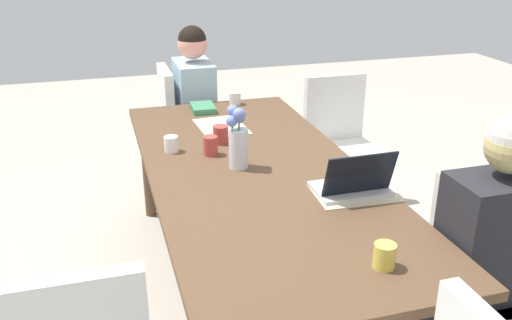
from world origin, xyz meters
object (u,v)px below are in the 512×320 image
at_px(person_head_left_left_near, 196,121).
at_px(chair_far_right_near, 340,138).
at_px(coffee_mug_near_left, 384,256).
at_px(dining_table, 256,182).
at_px(book_red_cover, 203,108).
at_px(coffee_mug_centre_right, 211,146).
at_px(person_far_left_mid, 489,274).
at_px(chair_head_left_left_near, 184,123).
at_px(chair_far_left_mid, 488,268).
at_px(laptop_far_left_mid, 353,184).
at_px(flower_vase, 238,137).
at_px(coffee_mug_centre_left, 235,98).
at_px(coffee_mug_far_left, 221,135).
at_px(coffee_mug_near_right, 171,144).

height_order(person_head_left_left_near, chair_far_right_near, person_head_left_left_near).
bearing_deg(coffee_mug_near_left, dining_table, -168.82).
relative_size(chair_far_right_near, book_red_cover, 4.50).
relative_size(chair_far_right_near, coffee_mug_centre_right, 9.19).
bearing_deg(person_far_left_mid, chair_head_left_left_near, -159.90).
xyz_separation_m(person_far_left_mid, chair_far_right_near, (-1.68, 0.11, -0.03)).
bearing_deg(coffee_mug_near_left, chair_far_right_near, 159.89).
relative_size(chair_far_left_mid, chair_far_right_near, 1.00).
relative_size(person_head_left_left_near, chair_far_right_near, 1.33).
bearing_deg(chair_far_right_near, dining_table, -44.13).
distance_m(dining_table, laptop_far_left_mid, 0.51).
height_order(chair_far_right_near, coffee_mug_centre_right, chair_far_right_near).
height_order(person_head_left_left_near, flower_vase, person_head_left_left_near).
distance_m(chair_head_left_left_near, person_head_left_left_near, 0.10).
xyz_separation_m(person_far_left_mid, laptop_far_left_mid, (-0.45, -0.39, 0.25)).
bearing_deg(coffee_mug_centre_right, person_head_left_left_near, 173.52).
height_order(dining_table, flower_vase, flower_vase).
relative_size(person_far_left_mid, book_red_cover, 5.97).
distance_m(laptop_far_left_mid, coffee_mug_centre_left, 1.45).
bearing_deg(coffee_mug_far_left, chair_far_right_near, 116.81).
relative_size(dining_table, coffee_mug_near_left, 26.26).
height_order(coffee_mug_near_right, coffee_mug_centre_left, coffee_mug_near_right).
relative_size(dining_table, coffee_mug_centre_left, 28.97).
height_order(flower_vase, book_red_cover, flower_vase).
relative_size(chair_far_right_near, coffee_mug_far_left, 9.39).
relative_size(chair_far_left_mid, flower_vase, 2.93).
bearing_deg(coffee_mug_near_left, book_red_cover, -172.89).
height_order(chair_head_left_left_near, flower_vase, flower_vase).
bearing_deg(person_head_left_left_near, book_red_cover, -3.00).
height_order(dining_table, coffee_mug_near_right, coffee_mug_near_right).
bearing_deg(coffee_mug_near_right, chair_far_right_near, 113.30).
bearing_deg(coffee_mug_near_left, flower_vase, -165.34).
bearing_deg(coffee_mug_centre_right, chair_head_left_left_near, 177.36).
xyz_separation_m(dining_table, coffee_mug_near_left, (0.92, 0.18, 0.11)).
relative_size(chair_far_left_mid, laptop_far_left_mid, 2.81).
height_order(dining_table, person_head_left_left_near, person_head_left_left_near).
bearing_deg(dining_table, coffee_mug_centre_left, 170.85).
bearing_deg(coffee_mug_centre_left, coffee_mug_near_left, 0.27).
height_order(coffee_mug_centre_left, book_red_cover, coffee_mug_centre_left).
bearing_deg(person_head_left_left_near, flower_vase, -1.61).
height_order(coffee_mug_near_left, coffee_mug_far_left, coffee_mug_far_left).
xyz_separation_m(person_head_left_left_near, chair_far_left_mid, (2.14, 0.82, -0.03)).
distance_m(flower_vase, coffee_mug_near_left, 1.02).
bearing_deg(chair_far_left_mid, flower_vase, -132.95).
bearing_deg(laptop_far_left_mid, chair_far_right_near, 157.60).
bearing_deg(coffee_mug_far_left, coffee_mug_centre_left, 159.49).
distance_m(laptop_far_left_mid, coffee_mug_centre_right, 0.79).
distance_m(person_far_left_mid, flower_vase, 1.23).
bearing_deg(coffee_mug_near_left, laptop_far_left_mid, 165.20).
relative_size(chair_far_left_mid, coffee_mug_near_right, 11.03).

